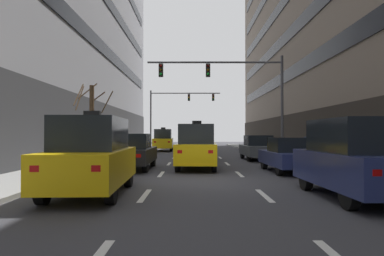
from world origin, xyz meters
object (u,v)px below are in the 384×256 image
at_px(street_tree_0, 92,120).
at_px(traffic_signal_0, 236,85).
at_px(taxi_driving_4, 164,140).
at_px(pedestrian_0, 322,147).
at_px(taxi_driving_3, 197,147).
at_px(car_parked_2, 289,155).
at_px(car_driving_1, 197,140).
at_px(taxi_driving_2, 93,156).
at_px(car_driving_5, 133,152).
at_px(traffic_signal_1, 175,106).
at_px(pedestrian_1, 309,145).
at_px(taxi_driving_6, 200,147).
at_px(car_driving_0, 195,143).
at_px(car_parked_1, 354,159).
at_px(car_parked_3, 258,148).

bearing_deg(street_tree_0, traffic_signal_0, 12.35).
bearing_deg(taxi_driving_4, pedestrian_0, -59.67).
height_order(taxi_driving_3, car_parked_2, taxi_driving_3).
distance_m(car_driving_1, taxi_driving_2, 26.47).
bearing_deg(pedestrian_0, street_tree_0, 170.26).
xyz_separation_m(car_driving_5, traffic_signal_1, (0.72, 24.95, 4.31)).
distance_m(traffic_signal_1, pedestrian_1, 23.65).
distance_m(taxi_driving_6, car_parked_2, 8.13).
height_order(traffic_signal_0, street_tree_0, traffic_signal_0).
height_order(car_driving_0, car_driving_5, car_driving_0).
xyz_separation_m(car_parked_1, traffic_signal_1, (-6.57, 32.42, 4.10)).
distance_m(car_driving_5, car_parked_2, 7.41).
relative_size(car_driving_1, traffic_signal_1, 0.54).
bearing_deg(car_parked_2, taxi_driving_2, -142.27).
relative_size(car_parked_1, traffic_signal_1, 0.52).
bearing_deg(traffic_signal_0, car_driving_1, 99.40).
height_order(car_parked_2, traffic_signal_0, traffic_signal_0).
relative_size(car_driving_0, traffic_signal_0, 0.48).
distance_m(car_driving_0, taxi_driving_3, 11.94).
bearing_deg(car_parked_2, taxi_driving_4, 111.16).
bearing_deg(taxi_driving_4, street_tree_0, -101.76).
bearing_deg(taxi_driving_3, traffic_signal_1, 95.67).
bearing_deg(traffic_signal_0, car_driving_5, -138.64).
height_order(car_driving_0, pedestrian_0, car_driving_0).
bearing_deg(street_tree_0, taxi_driving_3, -26.01).
relative_size(car_parked_3, pedestrian_1, 2.69).
height_order(taxi_driving_3, street_tree_0, street_tree_0).
bearing_deg(car_parked_2, car_driving_5, 170.13).
relative_size(car_driving_0, taxi_driving_6, 0.89).
relative_size(taxi_driving_2, car_driving_5, 0.99).
bearing_deg(car_driving_1, taxi_driving_6, -89.82).
relative_size(pedestrian_0, pedestrian_1, 0.97).
height_order(car_driving_1, traffic_signal_0, traffic_signal_0).
bearing_deg(car_parked_2, pedestrian_1, 61.69).
xyz_separation_m(taxi_driving_4, taxi_driving_6, (3.41, -11.64, -0.24)).
height_order(car_driving_0, car_parked_2, car_driving_0).
distance_m(car_driving_0, car_parked_2, 14.01).
relative_size(car_parked_3, traffic_signal_0, 0.50).
relative_size(car_parked_1, traffic_signal_0, 0.51).
xyz_separation_m(taxi_driving_2, taxi_driving_3, (3.11, 7.03, -0.01)).
xyz_separation_m(car_parked_1, street_tree_0, (-10.25, 10.64, 1.48)).
bearing_deg(car_driving_0, taxi_driving_2, -99.22).
distance_m(traffic_signal_0, traffic_signal_1, 20.51).
relative_size(traffic_signal_1, pedestrian_1, 5.31).
xyz_separation_m(car_parked_3, traffic_signal_1, (-6.57, 19.14, 4.36)).
bearing_deg(traffic_signal_1, pedestrian_0, -69.47).
bearing_deg(taxi_driving_3, car_parked_2, -19.29).
height_order(taxi_driving_6, traffic_signal_1, traffic_signal_1).
xyz_separation_m(taxi_driving_4, pedestrian_0, (9.67, -16.52, -0.05)).
height_order(taxi_driving_4, car_parked_3, taxi_driving_4).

